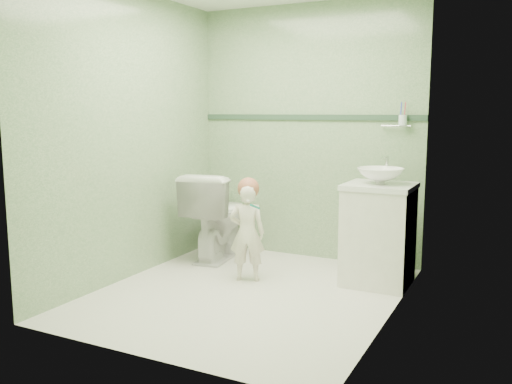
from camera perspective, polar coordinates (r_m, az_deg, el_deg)
The scene contains 12 objects.
ground at distance 4.29m, azimuth -0.91°, elevation -10.63°, with size 2.50×2.50×0.00m, color white.
room_shell at distance 4.06m, azimuth -0.95°, elevation 5.59°, with size 2.50×2.54×2.40m.
trim_stripe at distance 5.18m, azimuth 5.45°, elevation 7.85°, with size 2.20×0.02×0.05m, color #2D4836.
vanity at distance 4.53m, azimuth 12.76°, elevation -4.54°, with size 0.52×0.50×0.80m, color silver.
counter at distance 4.46m, azimuth 12.93°, elevation 0.60°, with size 0.54×0.52×0.04m, color white.
basin at distance 4.45m, azimuth 12.97°, elevation 1.67°, with size 0.37×0.37×0.13m, color white.
faucet at distance 4.62m, azimuth 13.55°, elevation 2.90°, with size 0.03×0.13×0.18m.
cup_holder at distance 4.88m, azimuth 15.11°, elevation 7.30°, with size 0.26×0.07×0.21m.
toilet at distance 5.21m, azimuth -4.08°, elevation -2.45°, with size 0.47×0.82×0.84m, color white.
toddler at distance 4.51m, azimuth -0.95°, elevation -4.32°, with size 0.30×0.19×0.81m, color white.
hair_cap at distance 4.46m, azimuth -0.81°, elevation 0.39°, with size 0.18×0.18×0.18m, color #A55E43.
teal_toothbrush at distance 4.33m, azimuth -0.19°, elevation -1.48°, with size 0.10×0.14×0.08m.
Camera 1 is at (1.88, -3.59, 1.41)m, focal length 37.98 mm.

